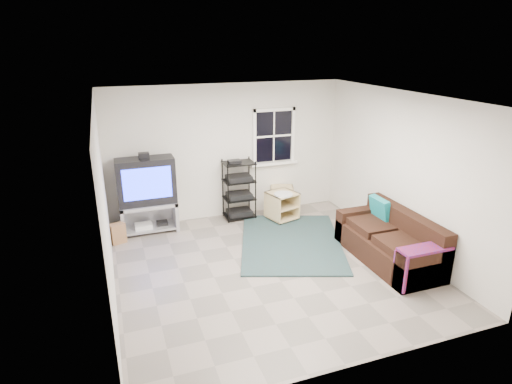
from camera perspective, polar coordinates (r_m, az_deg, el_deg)
name	(u,v)px	position (r m, az deg, el deg)	size (l,w,h in m)	color
room	(274,140)	(8.55, 2.39, 6.98)	(4.60, 4.62, 4.60)	gray
tv_unit	(147,189)	(7.92, -14.36, 0.39)	(1.01, 0.51, 1.49)	#A7A8B0
av_rack	(239,193)	(8.37, -2.28, -0.16)	(0.59, 0.43, 1.18)	black
side_table_left	(282,198)	(8.77, 3.46, -0.83)	(0.58, 0.58, 0.53)	#D9BF85
side_table_right	(281,204)	(8.36, 3.35, -1.57)	(0.63, 0.63, 0.59)	#D9BF85
sofa	(390,242)	(7.16, 17.47, -6.43)	(0.84, 1.90, 0.87)	black
shag_rug	(291,242)	(7.54, 4.70, -6.64)	(1.69, 2.32, 0.03)	black
paper_bag	(118,233)	(7.82, -17.94, -5.26)	(0.25, 0.16, 0.35)	#996544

